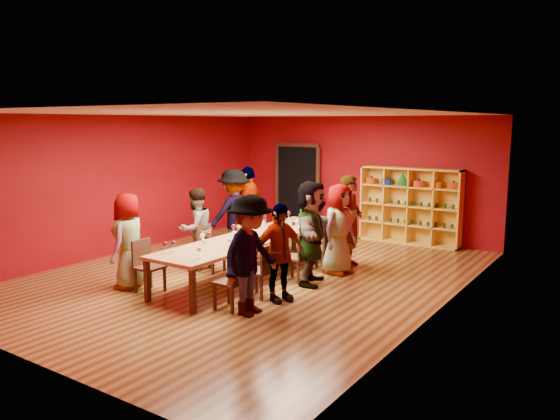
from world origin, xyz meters
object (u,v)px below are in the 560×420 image
object	(u,v)px
tasting_table	(253,239)
chair_person_right_1	(263,268)
chair_person_right_2	(299,254)
person_right_4	(351,221)
person_left_3	(234,213)
chair_person_right_3	(323,245)
person_left_0	(129,241)
person_right_3	(339,229)
chair_person_left_0	(146,263)
chair_person_right_4	(337,240)
chair_person_left_3	(247,235)
person_right_1	(279,253)
chair_person_left_2	(208,246)
person_left_4	(249,209)
chair_person_right_0	(234,279)
wine_bottle	(301,219)
person_right_0	(251,255)
person_right_2	(312,233)
chair_person_left_4	(264,230)
spittoon_bowl	(245,236)
person_left_2	(196,229)
shelving_unit	(410,202)

from	to	relation	value
tasting_table	chair_person_right_1	world-z (taller)	chair_person_right_1
chair_person_right_2	person_right_4	distance (m)	1.54
person_left_3	chair_person_right_3	size ratio (longest dim) A/B	2.10
person_left_0	person_right_4	size ratio (longest dim) A/B	0.91
person_left_0	chair_person_right_2	xyz separation A→B (m)	(2.24, 1.96, -0.33)
person_left_0	person_right_3	xyz separation A→B (m)	(2.57, 2.84, 0.03)
chair_person_left_0	chair_person_right_1	bearing A→B (deg)	24.91
chair_person_right_4	chair_person_left_3	bearing A→B (deg)	-161.14
tasting_table	chair_person_right_3	distance (m)	1.40
chair_person_right_1	person_right_1	size ratio (longest dim) A/B	0.56
chair_person_left_2	person_right_1	bearing A→B (deg)	-18.80
chair_person_left_0	person_left_4	xyz separation A→B (m)	(-0.42, 3.43, 0.44)
chair_person_right_0	chair_person_right_2	bearing A→B (deg)	90.00
chair_person_left_3	person_left_3	distance (m)	0.55
wine_bottle	chair_person_right_3	bearing A→B (deg)	-27.34
person_left_0	person_left_4	world-z (taller)	person_left_4
person_right_0	chair_person_right_1	xyz separation A→B (m)	(-0.31, 0.74, -0.41)
person_right_1	person_right_2	bearing A→B (deg)	25.71
chair_person_right_0	wine_bottle	bearing A→B (deg)	103.70
chair_person_left_0	chair_person_right_2	bearing A→B (deg)	47.08
person_left_0	chair_person_left_2	bearing A→B (deg)	145.40
person_right_4	person_right_0	bearing A→B (deg)	167.91
chair_person_left_2	chair_person_right_3	bearing A→B (deg)	34.87
chair_person_left_4	chair_person_right_2	bearing A→B (deg)	-38.90
person_right_3	chair_person_left_3	bearing A→B (deg)	100.30
person_right_3	person_right_0	bearing A→B (deg)	-171.50
chair_person_left_4	person_right_1	world-z (taller)	person_right_1
chair_person_left_2	chair_person_right_2	world-z (taller)	same
spittoon_bowl	chair_person_right_4	bearing A→B (deg)	65.47
chair_person_left_4	chair_person_right_0	bearing A→B (deg)	-61.26
chair_person_left_0	person_left_3	xyz separation A→B (m)	(-0.34, 2.79, 0.44)
chair_person_right_4	chair_person_left_0	bearing A→B (deg)	-118.09
tasting_table	person_left_0	xyz separation A→B (m)	(-1.33, -1.80, 0.13)
chair_person_right_3	person_right_4	size ratio (longest dim) A/B	0.49
person_left_4	person_right_0	distance (m)	4.19
person_left_3	person_left_4	distance (m)	0.64
chair_person_left_0	person_left_3	bearing A→B (deg)	96.88
chair_person_left_2	spittoon_bowl	size ratio (longest dim) A/B	3.25
chair_person_right_1	chair_person_left_2	bearing A→B (deg)	158.23
tasting_table	person_right_0	size ratio (longest dim) A/B	2.50
tasting_table	spittoon_bowl	bearing A→B (deg)	-82.76
tasting_table	person_right_0	distance (m)	2.10
person_left_2	chair_person_right_1	xyz separation A→B (m)	(2.13, -0.73, -0.30)
chair_person_right_1	person_right_4	size ratio (longest dim) A/B	0.49
person_right_1	chair_person_right_4	xyz separation A→B (m)	(-0.32, 2.56, -0.30)
person_left_0	person_right_4	world-z (taller)	person_right_4
shelving_unit	person_left_2	distance (m)	5.25
person_right_3	chair_person_right_4	distance (m)	0.75
person_left_2	chair_person_left_3	bearing A→B (deg)	173.28
chair_person_right_0	person_right_1	bearing A→B (deg)	66.89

